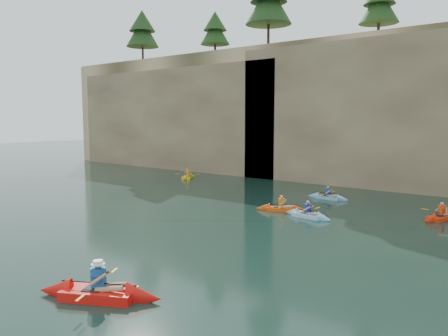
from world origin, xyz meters
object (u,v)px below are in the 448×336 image
Objects in this scene: kayaker_orange at (281,209)px; kayaker_ltblue_near at (308,215)px; kayaker_red_far at (441,217)px; main_kayaker at (99,292)px.

kayaker_ltblue_near reaches higher than kayaker_orange.
kayaker_ltblue_near is 6.86m from kayaker_red_far.
main_kayaker is 1.19× the size of kayaker_red_far.
main_kayaker reaches higher than kayaker_red_far.
kayaker_red_far is (7.62, 3.30, 0.00)m from kayaker_orange.
main_kayaker is 17.95m from kayaker_red_far.
kayaker_orange is 8.30m from kayaker_red_far.
kayaker_red_far is (5.64, 17.05, -0.05)m from main_kayaker.
kayaker_ltblue_near is at bearing -39.79° from kayaker_orange.
kayaker_orange is (-1.98, 13.75, -0.05)m from main_kayaker.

